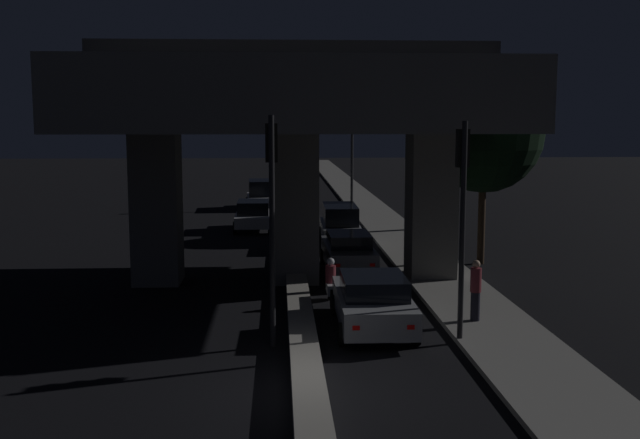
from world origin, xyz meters
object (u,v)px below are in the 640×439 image
object	(u,v)px
car_silver_third	(340,224)
car_white_lead_oncoming	(253,215)
traffic_light_left_of_median	(272,191)
motorcycle_black_filtering_far	(303,225)
car_grey_second	(348,252)
car_white_second_oncoming	(260,194)
motorcycle_red_filtering_mid	(312,252)
street_lamp	(348,141)
pedestrian_on_sidewalk	(476,290)
traffic_light_right_of_median	(462,194)
car_silver_lead	(373,301)
motorcycle_white_filtering_near	(331,285)

from	to	relation	value
car_silver_third	car_white_lead_oncoming	xyz separation A→B (m)	(-4.08, 5.25, -0.19)
traffic_light_left_of_median	motorcycle_black_filtering_far	size ratio (longest dim) A/B	2.95
car_grey_second	car_white_second_oncoming	distance (m)	21.31
car_grey_second	motorcycle_red_filtering_mid	world-z (taller)	car_grey_second
street_lamp	car_white_lead_oncoming	bearing A→B (deg)	-118.35
traffic_light_left_of_median	car_white_lead_oncoming	world-z (taller)	traffic_light_left_of_median
car_white_second_oncoming	pedestrian_on_sidewalk	bearing A→B (deg)	10.20
traffic_light_right_of_median	motorcycle_red_filtering_mid	size ratio (longest dim) A/B	2.89
traffic_light_left_of_median	car_white_second_oncoming	xyz separation A→B (m)	(-1.01, 30.00, -2.95)
car_silver_lead	motorcycle_red_filtering_mid	bearing A→B (deg)	8.72
motorcycle_red_filtering_mid	car_silver_third	bearing A→B (deg)	-20.17
street_lamp	car_white_second_oncoming	distance (m)	6.77
car_grey_second	car_white_lead_oncoming	distance (m)	11.85
traffic_light_left_of_median	motorcycle_red_filtering_mid	size ratio (longest dim) A/B	2.96
traffic_light_left_of_median	car_silver_lead	size ratio (longest dim) A/B	1.25
pedestrian_on_sidewalk	motorcycle_white_filtering_near	bearing A→B (deg)	146.53
traffic_light_right_of_median	car_white_second_oncoming	size ratio (longest dim) A/B	1.32
motorcycle_red_filtering_mid	motorcycle_black_filtering_far	xyz separation A→B (m)	(-0.08, 7.24, 0.03)
car_white_second_oncoming	pedestrian_on_sidewalk	size ratio (longest dim) A/B	2.51
car_silver_lead	motorcycle_white_filtering_near	xyz separation A→B (m)	(-0.94, 2.81, -0.16)
street_lamp	pedestrian_on_sidewalk	bearing A→B (deg)	-88.44
traffic_light_right_of_median	car_silver_lead	world-z (taller)	traffic_light_right_of_median
motorcycle_white_filtering_near	motorcycle_red_filtering_mid	distance (m)	5.96
car_white_lead_oncoming	motorcycle_red_filtering_mid	world-z (taller)	car_white_lead_oncoming
street_lamp	car_silver_lead	world-z (taller)	street_lamp
motorcycle_red_filtering_mid	street_lamp	bearing A→B (deg)	-12.24
car_silver_lead	car_white_second_oncoming	size ratio (longest dim) A/B	1.08
car_grey_second	motorcycle_black_filtering_far	bearing A→B (deg)	8.90
street_lamp	motorcycle_black_filtering_far	distance (m)	14.78
traffic_light_left_of_median	street_lamp	xyz separation A→B (m)	(4.77, 31.18, 0.39)
car_silver_third	pedestrian_on_sidewalk	distance (m)	13.67
street_lamp	car_grey_second	bearing A→B (deg)	-95.21
car_silver_lead	traffic_light_right_of_median	bearing A→B (deg)	-121.09
street_lamp	car_silver_lead	bearing A→B (deg)	-93.98
car_grey_second	car_white_lead_oncoming	bearing A→B (deg)	18.48
traffic_light_left_of_median	car_white_lead_oncoming	bearing A→B (deg)	93.26
car_silver_third	street_lamp	bearing A→B (deg)	-5.57
car_grey_second	motorcycle_red_filtering_mid	size ratio (longest dim) A/B	2.40
motorcycle_white_filtering_near	motorcycle_red_filtering_mid	bearing A→B (deg)	3.13
street_lamp	car_silver_lead	distance (m)	30.18
car_silver_lead	car_grey_second	size ratio (longest dim) A/B	0.99
car_white_second_oncoming	car_silver_lead	bearing A→B (deg)	4.50
car_white_lead_oncoming	motorcycle_white_filtering_near	xyz separation A→B (m)	(2.89, -16.14, -0.18)
car_white_second_oncoming	motorcycle_white_filtering_near	distance (m)	26.07
motorcycle_white_filtering_near	car_silver_lead	bearing A→B (deg)	-161.27
car_silver_lead	pedestrian_on_sidewalk	xyz separation A→B (m)	(2.89, 0.27, 0.22)
street_lamp	car_grey_second	world-z (taller)	street_lamp
motorcycle_black_filtering_far	traffic_light_left_of_median	bearing A→B (deg)	174.74
car_silver_lead	motorcycle_black_filtering_far	bearing A→B (deg)	5.33
car_grey_second	motorcycle_black_filtering_far	world-z (taller)	car_grey_second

